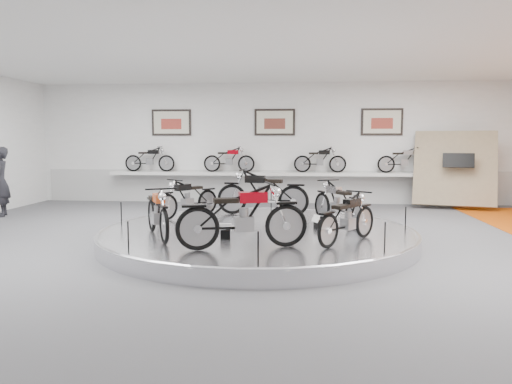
# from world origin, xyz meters

# --- Properties ---
(floor) EXTENTS (16.00, 16.00, 0.00)m
(floor) POSITION_xyz_m (0.00, 0.00, 0.00)
(floor) COLOR #4C4C4E
(floor) RESTS_ON ground
(ceiling) EXTENTS (16.00, 16.00, 0.00)m
(ceiling) POSITION_xyz_m (0.00, 0.00, 4.00)
(ceiling) COLOR white
(ceiling) RESTS_ON wall_back
(wall_back) EXTENTS (16.00, 0.00, 16.00)m
(wall_back) POSITION_xyz_m (0.00, 7.00, 2.00)
(wall_back) COLOR white
(wall_back) RESTS_ON floor
(wall_front) EXTENTS (16.00, 0.00, 16.00)m
(wall_front) POSITION_xyz_m (0.00, -7.00, 2.00)
(wall_front) COLOR white
(wall_front) RESTS_ON floor
(dado_band) EXTENTS (15.68, 0.04, 1.10)m
(dado_band) POSITION_xyz_m (0.00, 6.98, 0.55)
(dado_band) COLOR #BCBCBA
(dado_band) RESTS_ON floor
(display_platform) EXTENTS (6.40, 6.40, 0.30)m
(display_platform) POSITION_xyz_m (0.00, 0.30, 0.15)
(display_platform) COLOR silver
(display_platform) RESTS_ON floor
(platform_rim) EXTENTS (6.40, 6.40, 0.10)m
(platform_rim) POSITION_xyz_m (0.00, 0.30, 0.27)
(platform_rim) COLOR #B2B2BA
(platform_rim) RESTS_ON display_platform
(shelf) EXTENTS (11.00, 0.55, 0.10)m
(shelf) POSITION_xyz_m (0.00, 6.70, 1.00)
(shelf) COLOR silver
(shelf) RESTS_ON wall_back
(poster_left) EXTENTS (1.35, 0.06, 0.88)m
(poster_left) POSITION_xyz_m (-3.50, 6.96, 2.70)
(poster_left) COLOR beige
(poster_left) RESTS_ON wall_back
(poster_center) EXTENTS (1.35, 0.06, 0.88)m
(poster_center) POSITION_xyz_m (0.00, 6.96, 2.70)
(poster_center) COLOR beige
(poster_center) RESTS_ON wall_back
(poster_right) EXTENTS (1.35, 0.06, 0.88)m
(poster_right) POSITION_xyz_m (3.50, 6.96, 2.70)
(poster_right) COLOR beige
(poster_right) RESTS_ON wall_back
(display_panel) EXTENTS (2.56, 1.52, 2.30)m
(display_panel) POSITION_xyz_m (5.60, 6.10, 1.25)
(display_panel) COLOR #988563
(display_panel) RESTS_ON floor
(shelf_bike_a) EXTENTS (1.22, 0.43, 0.73)m
(shelf_bike_a) POSITION_xyz_m (-4.20, 6.70, 1.42)
(shelf_bike_a) COLOR black
(shelf_bike_a) RESTS_ON shelf
(shelf_bike_b) EXTENTS (1.22, 0.43, 0.73)m
(shelf_bike_b) POSITION_xyz_m (-1.50, 6.70, 1.42)
(shelf_bike_b) COLOR #87000B
(shelf_bike_b) RESTS_ON shelf
(shelf_bike_c) EXTENTS (1.22, 0.43, 0.73)m
(shelf_bike_c) POSITION_xyz_m (1.50, 6.70, 1.42)
(shelf_bike_c) COLOR black
(shelf_bike_c) RESTS_ON shelf
(shelf_bike_d) EXTENTS (1.22, 0.43, 0.73)m
(shelf_bike_d) POSITION_xyz_m (4.20, 6.70, 1.42)
(shelf_bike_d) COLOR #A4A5A9
(shelf_bike_d) RESTS_ON shelf
(bike_a) EXTENTS (1.26, 1.68, 0.94)m
(bike_a) POSITION_xyz_m (1.67, 1.10, 0.77)
(bike_a) COLOR #A4A5A9
(bike_a) RESTS_ON display_platform
(bike_b) EXTENTS (1.98, 0.92, 1.12)m
(bike_b) POSITION_xyz_m (-0.05, 2.19, 0.86)
(bike_b) COLOR black
(bike_b) RESTS_ON display_platform
(bike_c) EXTENTS (1.38, 1.59, 0.92)m
(bike_c) POSITION_xyz_m (-1.77, 1.72, 0.76)
(bike_c) COLOR black
(bike_c) RESTS_ON display_platform
(bike_d) EXTENTS (1.25, 1.74, 0.97)m
(bike_d) POSITION_xyz_m (-1.79, -0.72, 0.78)
(bike_d) COLOR #B74014
(bike_d) RESTS_ON display_platform
(bike_e) EXTENTS (2.00, 1.17, 1.11)m
(bike_e) POSITION_xyz_m (-0.09, -1.56, 0.86)
(bike_e) COLOR #87000B
(bike_e) RESTS_ON display_platform
(bike_f) EXTENTS (1.35, 1.56, 0.90)m
(bike_f) POSITION_xyz_m (1.70, -0.92, 0.75)
(bike_f) COLOR black
(bike_f) RESTS_ON display_platform
(visitor) EXTENTS (0.72, 0.83, 1.93)m
(visitor) POSITION_xyz_m (-7.40, 3.32, 0.97)
(visitor) COLOR black
(visitor) RESTS_ON floor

